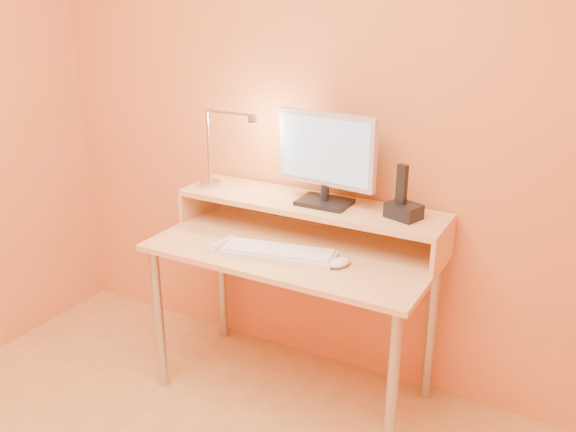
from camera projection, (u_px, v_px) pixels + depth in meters
The scene contains 25 objects.
wall_back at pixel (328, 110), 2.65m from camera, with size 3.00×0.04×2.50m, color #E97A50.
desk_leg_fl at pixel (159, 320), 2.74m from camera, with size 0.04×0.04×0.69m, color #AEAEB5.
desk_leg_fr at pixel (392, 392), 2.25m from camera, with size 0.04×0.04×0.69m, color #AEAEB5.
desk_leg_bl at pixel (222, 277), 3.15m from camera, with size 0.04×0.04×0.69m, color #AEAEB5.
desk_leg_br at pixel (431, 330), 2.66m from camera, with size 0.04×0.04×0.69m, color #AEAEB5.
desk_lower at pixel (293, 250), 2.57m from camera, with size 1.20×0.60×0.03m, color #EDAD70.
shelf_riser_left at pixel (200, 200), 2.94m from camera, with size 0.02×0.30×0.14m, color #EDAD70.
shelf_riser_right at pixel (443, 247), 2.40m from camera, with size 0.02×0.30×0.14m, color #EDAD70.
desk_shelf at pixel (309, 204), 2.64m from camera, with size 1.20×0.30×0.03m, color #EDAD70.
monitor_foot at pixel (324, 202), 2.60m from camera, with size 0.22×0.16×0.02m, color black.
monitor_neck at pixel (325, 192), 2.59m from camera, with size 0.04×0.04×0.07m, color black.
monitor_panel at pixel (327, 149), 2.53m from camera, with size 0.45×0.04×0.31m, color silver.
monitor_back at pixel (329, 148), 2.55m from camera, with size 0.41×0.01×0.26m, color black.
monitor_screen at pixel (325, 150), 2.52m from camera, with size 0.41×0.00×0.27m, color #87AED3.
lamp_base at pixel (210, 184), 2.83m from camera, with size 0.10×0.10×0.03m, color #AEAEB5.
lamp_post at pixel (209, 147), 2.77m from camera, with size 0.01×0.01×0.33m, color #AEAEB5.
lamp_arm at pixel (229, 113), 2.66m from camera, with size 0.01×0.01×0.24m, color #AEAEB5.
lamp_head at pixel (253, 119), 2.61m from camera, with size 0.04×0.04×0.03m, color #AEAEB5.
lamp_bulb at pixel (253, 123), 2.62m from camera, with size 0.03×0.03×0.00m, color #FFEAC6.
phone_dock at pixel (404, 211), 2.44m from camera, with size 0.13×0.10×0.06m, color black.
phone_handset at pixel (402, 184), 2.41m from camera, with size 0.04×0.03×0.16m, color black.
phone_led at pixel (411, 217), 2.38m from camera, with size 0.01×0.00×0.04m, color #3767FF.
keyboard at pixel (279, 254), 2.49m from camera, with size 0.47×0.15×0.02m, color silver.
mouse at pixel (340, 262), 2.39m from camera, with size 0.06×0.10×0.04m, color white.
remote_control at pixel (223, 244), 2.58m from camera, with size 0.04×0.17×0.02m, color silver.
Camera 1 is at (1.11, -0.90, 1.74)m, focal length 38.08 mm.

